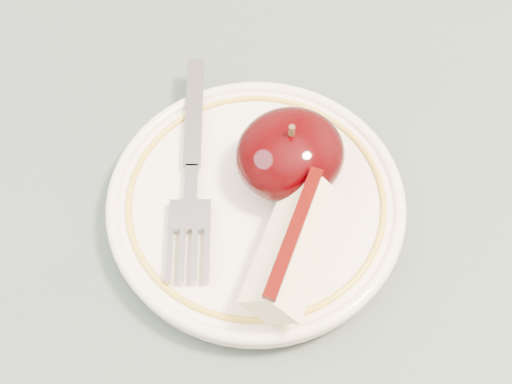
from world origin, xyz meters
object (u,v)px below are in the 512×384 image
plate (256,203)px  fork (192,168)px  apple_half (290,154)px  table (300,345)px

plate → fork: bearing=120.5°
apple_half → plate: bearing=-169.2°
table → plate: 0.12m
table → apple_half: bearing=64.1°
table → apple_half: 0.15m
plate → fork: size_ratio=1.24×
table → plate: (0.01, 0.07, 0.10)m
plate → fork: (-0.02, 0.04, 0.01)m
table → plate: size_ratio=4.54×
apple_half → fork: bearing=146.7°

